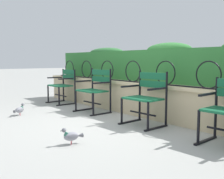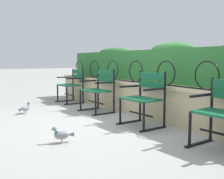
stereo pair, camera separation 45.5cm
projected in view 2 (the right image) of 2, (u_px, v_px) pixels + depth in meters
name	position (u px, v px, depth m)	size (l,w,h in m)	color
ground_plane	(106.00, 122.00, 4.61)	(60.00, 60.00, 0.00)	#9E9E99
stone_wall	(145.00, 99.00, 5.06)	(6.65, 0.41, 0.63)	#C6B289
iron_arch_fence	(137.00, 73.00, 5.11)	(6.13, 0.02, 0.42)	black
hedge_row	(162.00, 64.00, 5.24)	(6.52, 0.52, 0.76)	#2D7033
park_chair_leftmost	(72.00, 84.00, 6.68)	(0.61, 0.52, 0.83)	#145B38
park_chair_centre_left	(99.00, 89.00, 5.47)	(0.65, 0.54, 0.89)	#145B38
park_chair_centre_right	(144.00, 97.00, 4.29)	(0.63, 0.54, 0.87)	#145B38
pigeon_near_chairs	(62.00, 135.00, 3.41)	(0.14, 0.29, 0.22)	gray
pigeon_far_side	(25.00, 108.00, 5.29)	(0.20, 0.27, 0.22)	gray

